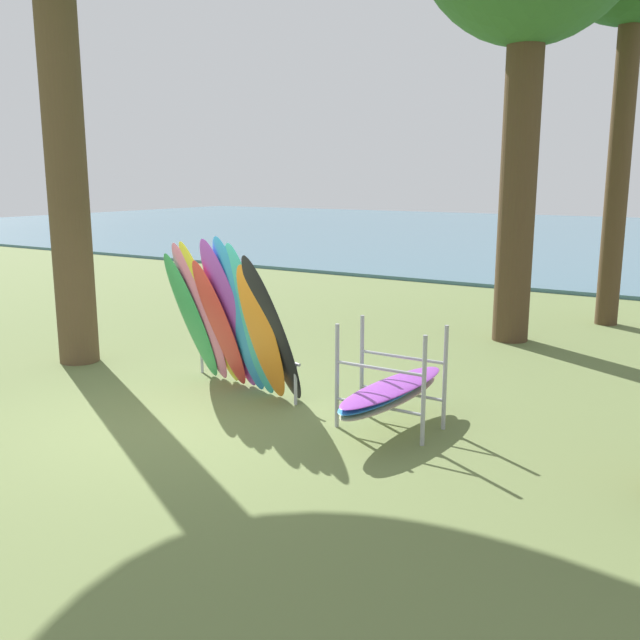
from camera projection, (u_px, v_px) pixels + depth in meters
name	position (u px, v px, depth m)	size (l,w,h in m)	color
ground_plane	(189.00, 418.00, 8.59)	(80.00, 80.00, 0.00)	olive
lake_water	(620.00, 238.00, 33.44)	(80.00, 36.00, 0.10)	#477084
leaning_board_pile	(230.00, 321.00, 9.40)	(2.36, 1.25, 2.19)	#339E56
board_storage_rack	(391.00, 390.00, 8.17)	(1.15, 2.13, 1.25)	#9EA0A5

